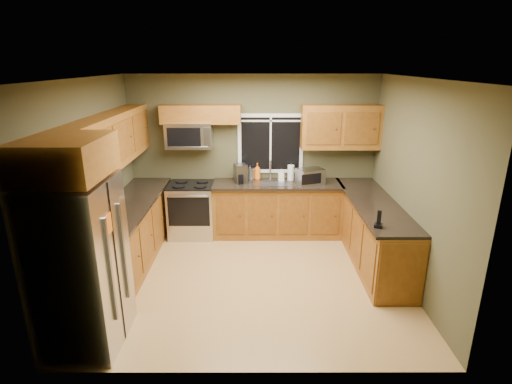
{
  "coord_description": "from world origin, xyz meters",
  "views": [
    {
      "loc": [
        0.04,
        -4.95,
        2.88
      ],
      "look_at": [
        0.05,
        0.35,
        1.15
      ],
      "focal_mm": 28.0,
      "sensor_mm": 36.0,
      "label": 1
    }
  ],
  "objects_px": {
    "refrigerator": "(82,265)",
    "paper_towel_roll": "(291,173)",
    "toaster_oven": "(310,176)",
    "cordless_phone": "(379,222)",
    "range": "(192,209)",
    "microwave": "(189,135)",
    "soap_bottle_b": "(281,175)",
    "soap_bottle_a": "(257,171)",
    "kettle": "(250,173)",
    "coffee_maker": "(240,174)"
  },
  "relations": [
    {
      "from": "coffee_maker",
      "to": "paper_towel_roll",
      "type": "height_order",
      "value": "coffee_maker"
    },
    {
      "from": "refrigerator",
      "to": "kettle",
      "type": "height_order",
      "value": "refrigerator"
    },
    {
      "from": "coffee_maker",
      "to": "kettle",
      "type": "height_order",
      "value": "coffee_maker"
    },
    {
      "from": "kettle",
      "to": "soap_bottle_b",
      "type": "distance_m",
      "value": 0.53
    },
    {
      "from": "microwave",
      "to": "soap_bottle_a",
      "type": "height_order",
      "value": "microwave"
    },
    {
      "from": "microwave",
      "to": "toaster_oven",
      "type": "height_order",
      "value": "microwave"
    },
    {
      "from": "refrigerator",
      "to": "soap_bottle_b",
      "type": "bearing_deg",
      "value": 52.54
    },
    {
      "from": "paper_towel_roll",
      "to": "coffee_maker",
      "type": "bearing_deg",
      "value": -170.41
    },
    {
      "from": "toaster_oven",
      "to": "cordless_phone",
      "type": "xyz_separation_m",
      "value": [
        0.6,
        -1.84,
        -0.06
      ]
    },
    {
      "from": "range",
      "to": "kettle",
      "type": "xyz_separation_m",
      "value": [
        1.0,
        0.18,
        0.59
      ]
    },
    {
      "from": "coffee_maker",
      "to": "cordless_phone",
      "type": "distance_m",
      "value": 2.61
    },
    {
      "from": "refrigerator",
      "to": "kettle",
      "type": "relative_size",
      "value": 6.75
    },
    {
      "from": "refrigerator",
      "to": "soap_bottle_b",
      "type": "relative_size",
      "value": 8.83
    },
    {
      "from": "toaster_oven",
      "to": "soap_bottle_a",
      "type": "distance_m",
      "value": 0.92
    },
    {
      "from": "toaster_oven",
      "to": "coffee_maker",
      "type": "height_order",
      "value": "coffee_maker"
    },
    {
      "from": "soap_bottle_a",
      "to": "range",
      "type": "bearing_deg",
      "value": -168.43
    },
    {
      "from": "refrigerator",
      "to": "paper_towel_roll",
      "type": "distance_m",
      "value": 3.81
    },
    {
      "from": "kettle",
      "to": "soap_bottle_a",
      "type": "distance_m",
      "value": 0.14
    },
    {
      "from": "microwave",
      "to": "kettle",
      "type": "relative_size",
      "value": 2.85
    },
    {
      "from": "soap_bottle_b",
      "to": "refrigerator",
      "type": "bearing_deg",
      "value": -127.46
    },
    {
      "from": "kettle",
      "to": "paper_towel_roll",
      "type": "bearing_deg",
      "value": 0.58
    },
    {
      "from": "range",
      "to": "microwave",
      "type": "distance_m",
      "value": 1.27
    },
    {
      "from": "refrigerator",
      "to": "coffee_maker",
      "type": "bearing_deg",
      "value": 61.47
    },
    {
      "from": "range",
      "to": "kettle",
      "type": "relative_size",
      "value": 3.52
    },
    {
      "from": "toaster_oven",
      "to": "soap_bottle_b",
      "type": "relative_size",
      "value": 2.43
    },
    {
      "from": "range",
      "to": "coffee_maker",
      "type": "bearing_deg",
      "value": 2.88
    },
    {
      "from": "toaster_oven",
      "to": "coffee_maker",
      "type": "bearing_deg",
      "value": 176.01
    },
    {
      "from": "refrigerator",
      "to": "kettle",
      "type": "bearing_deg",
      "value": 60.21
    },
    {
      "from": "toaster_oven",
      "to": "soap_bottle_a",
      "type": "relative_size",
      "value": 1.73
    },
    {
      "from": "refrigerator",
      "to": "toaster_oven",
      "type": "distance_m",
      "value": 3.84
    },
    {
      "from": "refrigerator",
      "to": "soap_bottle_b",
      "type": "xyz_separation_m",
      "value": [
        2.22,
        2.9,
        0.14
      ]
    },
    {
      "from": "cordless_phone",
      "to": "range",
      "type": "bearing_deg",
      "value": 144.23
    },
    {
      "from": "microwave",
      "to": "soap_bottle_a",
      "type": "bearing_deg",
      "value": 4.79
    },
    {
      "from": "microwave",
      "to": "kettle",
      "type": "height_order",
      "value": "microwave"
    },
    {
      "from": "coffee_maker",
      "to": "soap_bottle_a",
      "type": "height_order",
      "value": "coffee_maker"
    },
    {
      "from": "refrigerator",
      "to": "soap_bottle_a",
      "type": "distance_m",
      "value": 3.51
    },
    {
      "from": "toaster_oven",
      "to": "refrigerator",
      "type": "bearing_deg",
      "value": -134.6
    },
    {
      "from": "coffee_maker",
      "to": "cordless_phone",
      "type": "bearing_deg",
      "value": -47.37
    },
    {
      "from": "kettle",
      "to": "soap_bottle_a",
      "type": "xyz_separation_m",
      "value": [
        0.13,
        0.05,
        0.02
      ]
    },
    {
      "from": "refrigerator",
      "to": "toaster_oven",
      "type": "xyz_separation_m",
      "value": [
        2.69,
        2.73,
        0.17
      ]
    },
    {
      "from": "soap_bottle_a",
      "to": "paper_towel_roll",
      "type": "bearing_deg",
      "value": -4.27
    },
    {
      "from": "microwave",
      "to": "soap_bottle_b",
      "type": "bearing_deg",
      "value": -0.38
    },
    {
      "from": "kettle",
      "to": "toaster_oven",
      "type": "bearing_deg",
      "value": -12.32
    },
    {
      "from": "range",
      "to": "soap_bottle_a",
      "type": "bearing_deg",
      "value": 11.57
    },
    {
      "from": "microwave",
      "to": "coffee_maker",
      "type": "height_order",
      "value": "microwave"
    },
    {
      "from": "range",
      "to": "microwave",
      "type": "relative_size",
      "value": 1.23
    },
    {
      "from": "soap_bottle_a",
      "to": "cordless_phone",
      "type": "distance_m",
      "value": 2.58
    },
    {
      "from": "microwave",
      "to": "refrigerator",
      "type": "bearing_deg",
      "value": -103.34
    },
    {
      "from": "coffee_maker",
      "to": "cordless_phone",
      "type": "xyz_separation_m",
      "value": [
        1.77,
        -1.92,
        -0.08
      ]
    },
    {
      "from": "toaster_oven",
      "to": "cordless_phone",
      "type": "bearing_deg",
      "value": -71.81
    }
  ]
}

